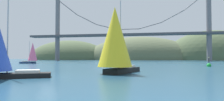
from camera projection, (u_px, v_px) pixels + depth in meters
The scene contains 9 objects.
ground_plane at pixel (50, 77), 23.79m from camera, with size 360.00×360.00×0.00m, color navy.
headland_right at pixel (213, 60), 145.55m from camera, with size 71.31×44.00×44.70m, color #4C5B3D.
headland_center at pixel (139, 60), 155.55m from camera, with size 89.85×44.00×37.20m, color #5B6647.
headland_left at pixel (69, 60), 166.47m from camera, with size 71.10×44.00×32.98m, color #4C5B3D.
suspension_bridge at pixel (128, 32), 117.72m from camera, with size 127.85×6.00×39.97m.
sailboat_yellow_sail at pixel (116, 39), 28.12m from camera, with size 6.48×9.83×11.11m.
sailboat_navy_sail at pixel (109, 52), 76.72m from camera, with size 4.22×7.33×9.04m.
sailboat_pink_spinnaker at pixel (32, 52), 72.56m from camera, with size 5.74×6.46×8.31m.
channel_buoy at pixel (209, 65), 49.23m from camera, with size 1.10×1.10×2.64m.
Camera 1 is at (11.84, -22.09, 2.47)m, focal length 31.10 mm.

